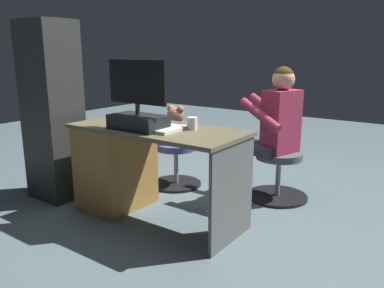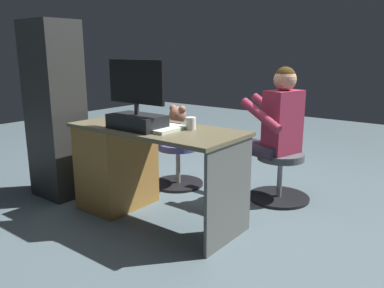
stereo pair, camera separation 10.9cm
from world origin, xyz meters
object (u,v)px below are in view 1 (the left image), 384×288
at_px(computer_mouse, 124,119).
at_px(person, 272,123).
at_px(office_chair_teddy, 176,161).
at_px(keyboard, 155,123).
at_px(teddy_bear, 176,126).
at_px(visitor_chair, 278,173).
at_px(desk, 125,163).
at_px(cup, 192,123).
at_px(tv_remote, 135,122).
at_px(monitor, 138,111).

height_order(computer_mouse, person, person).
bearing_deg(office_chair_teddy, keyboard, 114.36).
xyz_separation_m(teddy_bear, visitor_chair, (-0.95, -0.25, -0.36)).
xyz_separation_m(desk, keyboard, (-0.27, -0.08, 0.35)).
bearing_deg(visitor_chair, cup, 69.87).
bearing_deg(person, tv_remote, 50.49).
height_order(office_chair_teddy, visitor_chair, same).
height_order(teddy_bear, person, person).
xyz_separation_m(computer_mouse, office_chair_teddy, (-0.04, -0.64, -0.51)).
relative_size(computer_mouse, cup, 1.05).
bearing_deg(visitor_chair, office_chair_teddy, 15.65).
height_order(monitor, computer_mouse, monitor).
distance_m(keyboard, cup, 0.35).
distance_m(keyboard, visitor_chair, 1.23).
bearing_deg(office_chair_teddy, tv_remote, 100.19).
xyz_separation_m(cup, teddy_bear, (0.63, -0.62, -0.19)).
bearing_deg(keyboard, computer_mouse, 3.21).
relative_size(monitor, person, 0.45).
xyz_separation_m(monitor, office_chair_teddy, (0.30, -0.83, -0.63)).
bearing_deg(teddy_bear, cup, 135.42).
distance_m(keyboard, computer_mouse, 0.32).
bearing_deg(desk, computer_mouse, -48.77).
distance_m(computer_mouse, tv_remote, 0.17).
distance_m(monitor, office_chair_teddy, 1.09).
bearing_deg(desk, office_chair_teddy, -88.76).
bearing_deg(cup, desk, 8.61).
distance_m(computer_mouse, visitor_chair, 1.44).
bearing_deg(keyboard, cup, -178.20).
relative_size(office_chair_teddy, teddy_bear, 1.33).
bearing_deg(visitor_chair, keyboard, 52.88).
relative_size(desk, computer_mouse, 14.29).
distance_m(desk, cup, 0.73).
bearing_deg(visitor_chair, person, 15.65).
height_order(desk, computer_mouse, computer_mouse).
height_order(cup, tv_remote, cup).
bearing_deg(office_chair_teddy, desk, 91.24).
xyz_separation_m(computer_mouse, person, (-0.92, -0.89, -0.07)).
distance_m(monitor, teddy_bear, 0.94).
distance_m(desk, person, 1.32).
bearing_deg(cup, tv_remote, 7.24).
height_order(desk, visitor_chair, desk).
distance_m(cup, office_chair_teddy, 1.03).
height_order(keyboard, teddy_bear, teddy_bear).
xyz_separation_m(office_chair_teddy, person, (-0.88, -0.25, 0.44)).
bearing_deg(tv_remote, computer_mouse, -12.39).
relative_size(keyboard, computer_mouse, 4.38).
height_order(computer_mouse, visitor_chair, computer_mouse).
relative_size(keyboard, person, 0.36).
bearing_deg(person, keyboard, 55.34).
xyz_separation_m(desk, cup, (-0.62, -0.09, 0.39)).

